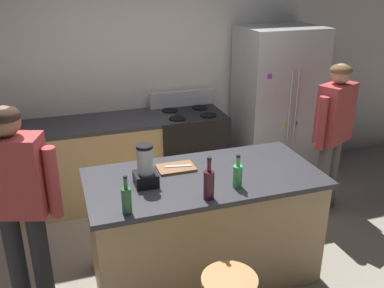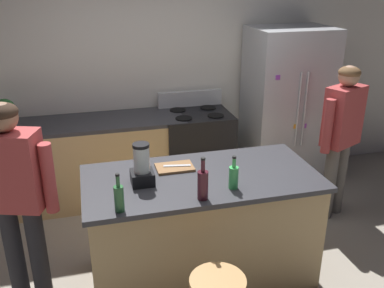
% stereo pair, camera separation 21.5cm
% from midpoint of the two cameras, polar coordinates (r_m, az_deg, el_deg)
% --- Properties ---
extents(ground_plane, '(14.00, 14.00, 0.00)m').
position_cam_midpoint_polar(ground_plane, '(3.85, -0.20, -16.92)').
color(ground_plane, '#9E9384').
extents(back_wall, '(8.00, 0.10, 2.70)m').
position_cam_midpoint_polar(back_wall, '(4.99, -7.31, 9.59)').
color(back_wall, silver).
rests_on(back_wall, ground_plane).
extents(kitchen_island, '(1.84, 0.89, 0.94)m').
position_cam_midpoint_polar(kitchen_island, '(3.57, -0.21, -11.02)').
color(kitchen_island, tan).
rests_on(kitchen_island, ground_plane).
extents(back_counter_run, '(2.00, 0.64, 0.94)m').
position_cam_midpoint_polar(back_counter_run, '(4.80, -15.22, -2.64)').
color(back_counter_run, tan).
rests_on(back_counter_run, ground_plane).
extents(refrigerator, '(0.90, 0.73, 1.85)m').
position_cam_midpoint_polar(refrigerator, '(5.17, 10.01, 4.99)').
color(refrigerator, '#B7BABF').
rests_on(refrigerator, ground_plane).
extents(stove_range, '(0.76, 0.65, 1.12)m').
position_cam_midpoint_polar(stove_range, '(4.95, -1.67, -0.93)').
color(stove_range, black).
rests_on(stove_range, ground_plane).
extents(person_by_island_left, '(0.59, 0.33, 1.65)m').
position_cam_midpoint_polar(person_by_island_left, '(3.17, -24.07, -6.64)').
color(person_by_island_left, '#26262B').
rests_on(person_by_island_left, ground_plane).
extents(person_by_sink_right, '(0.57, 0.37, 1.60)m').
position_cam_midpoint_polar(person_by_sink_right, '(4.51, 17.13, 2.30)').
color(person_by_sink_right, '#66605B').
rests_on(person_by_sink_right, ground_plane).
extents(blender_appliance, '(0.17, 0.17, 0.32)m').
position_cam_midpoint_polar(blender_appliance, '(3.16, -8.19, -3.30)').
color(blender_appliance, black).
rests_on(blender_appliance, kitchen_island).
extents(bottle_soda, '(0.07, 0.07, 0.26)m').
position_cam_midpoint_polar(bottle_soda, '(3.14, 4.16, -4.22)').
color(bottle_soda, '#3FB259').
rests_on(bottle_soda, kitchen_island).
extents(bottle_wine, '(0.08, 0.08, 0.32)m').
position_cam_midpoint_polar(bottle_wine, '(2.96, 0.19, -5.34)').
color(bottle_wine, '#471923').
rests_on(bottle_wine, kitchen_island).
extents(bottle_olive_oil, '(0.07, 0.07, 0.28)m').
position_cam_midpoint_polar(bottle_olive_oil, '(2.85, -10.90, -7.37)').
color(bottle_olive_oil, '#2D6638').
rests_on(bottle_olive_oil, kitchen_island).
extents(cutting_board, '(0.30, 0.20, 0.02)m').
position_cam_midpoint_polar(cutting_board, '(3.44, -3.94, -3.22)').
color(cutting_board, brown).
rests_on(cutting_board, kitchen_island).
extents(chef_knife, '(0.22, 0.07, 0.01)m').
position_cam_midpoint_polar(chef_knife, '(3.44, -3.63, -2.98)').
color(chef_knife, '#B7BABF').
rests_on(chef_knife, cutting_board).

